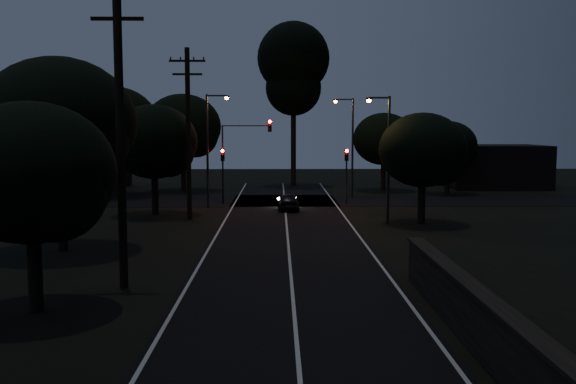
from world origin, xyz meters
name	(u,v)px	position (x,y,z in m)	size (l,w,h in m)	color
road_surface	(286,221)	(0.00, 31.12, 0.01)	(60.00, 70.00, 0.03)	black
utility_pole_mid	(120,126)	(-6.00, 15.00, 5.74)	(2.20, 0.30, 11.00)	black
utility_pole_far	(188,131)	(-6.00, 32.00, 5.48)	(2.20, 0.30, 10.50)	black
tree_left_b	(36,177)	(-7.82, 11.90, 4.21)	(5.11, 5.11, 6.49)	black
tree_left_c	(63,126)	(-10.25, 21.86, 5.75)	(7.04, 7.04, 8.89)	black
tree_left_d	(157,144)	(-8.30, 33.89, 4.65)	(5.65, 5.65, 7.17)	black
tree_far_nw	(185,128)	(-8.76, 49.86, 5.61)	(6.84, 6.84, 8.66)	black
tree_far_w	(118,125)	(-13.75, 45.86, 5.87)	(7.09, 7.09, 9.04)	black
tree_far_ne	(386,140)	(9.20, 49.89, 4.52)	(5.52, 5.52, 6.99)	black
tree_far_e	(450,147)	(14.17, 46.90, 4.03)	(4.90, 4.90, 6.22)	black
tree_right_a	(426,152)	(8.18, 29.90, 4.25)	(5.16, 5.16, 6.55)	black
tall_pine	(293,68)	(1.00, 55.00, 11.39)	(6.95, 6.95, 15.80)	black
building_left	(67,165)	(-20.00, 52.00, 2.20)	(10.00, 8.00, 4.40)	black
building_right	(493,166)	(20.00, 53.00, 2.00)	(9.00, 7.00, 4.00)	black
signal_left	(223,166)	(-4.60, 39.99, 2.84)	(0.28, 0.35, 4.10)	black
signal_right	(347,166)	(4.60, 39.99, 2.84)	(0.28, 0.35, 4.10)	black
signal_mast	(245,146)	(-2.91, 39.99, 4.34)	(3.70, 0.35, 6.25)	black
streetlight_a	(210,142)	(-5.31, 38.00, 4.64)	(1.66, 0.26, 8.00)	black
streetlight_b	(350,140)	(5.31, 44.00, 4.64)	(1.66, 0.26, 8.00)	black
streetlight_c	(386,150)	(5.83, 30.00, 4.35)	(1.46, 0.26, 7.50)	black
car	(288,202)	(0.21, 36.32, 0.59)	(1.40, 3.47, 1.18)	black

